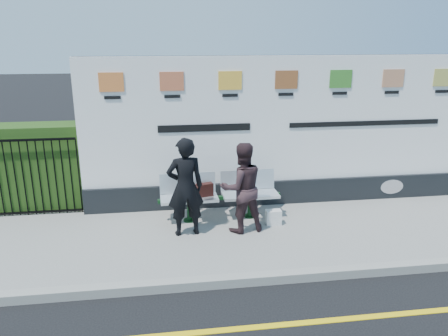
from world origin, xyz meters
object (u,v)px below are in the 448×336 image
object	(u,v)px
woman_right	(242,188)
billboard	(283,142)
bench	(220,207)
woman_left	(185,187)

from	to	relation	value
woman_right	billboard	bearing A→B (deg)	-140.06
bench	woman_right	xyz separation A→B (m)	(0.31, -0.57, 0.57)
billboard	woman_left	xyz separation A→B (m)	(-2.06, -1.28, -0.43)
billboard	woman_right	size ratio (longest dim) A/B	4.93
bench	woman_left	xyz separation A→B (m)	(-0.68, -0.58, 0.63)
bench	woman_left	world-z (taller)	woman_left
billboard	woman_left	distance (m)	2.46
bench	billboard	bearing A→B (deg)	25.32
billboard	bench	bearing A→B (deg)	-153.10
billboard	woman_left	size ratio (longest dim) A/B	4.58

